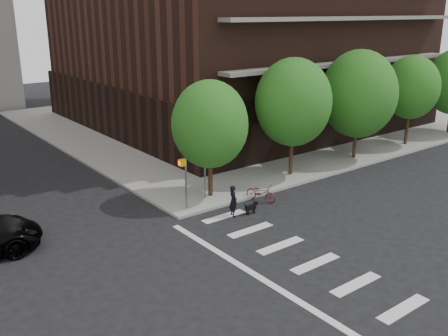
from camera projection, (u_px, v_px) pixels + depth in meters
name	position (u px, v px, depth m)	size (l,w,h in m)	color
ground	(259.00, 288.00, 18.15)	(120.00, 120.00, 0.00)	black
sidewalk_ne	(258.00, 115.00, 47.81)	(39.00, 33.00, 0.15)	gray
crosswalk	(301.00, 269.00, 19.43)	(3.85, 13.00, 0.01)	silver
tree_a	(210.00, 124.00, 25.69)	(4.00, 4.00, 5.90)	#301E11
tree_b	(293.00, 102.00, 29.02)	(4.50, 4.50, 6.65)	#301E11
tree_c	(359.00, 94.00, 32.52)	(5.00, 5.00, 6.80)	#301E11
tree_d	(411.00, 87.00, 36.03)	(4.00, 4.00, 6.20)	#301E11
pedestrian_signal	(190.00, 174.00, 24.93)	(2.18, 0.67, 2.60)	slate
scooter	(261.00, 193.00, 26.32)	(0.61, 1.75, 0.92)	maroon
dog_walker	(233.00, 201.00, 24.28)	(0.38, 0.58, 1.58)	black
dog	(251.00, 207.00, 24.67)	(0.69, 0.24, 0.58)	black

